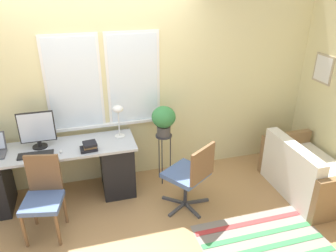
# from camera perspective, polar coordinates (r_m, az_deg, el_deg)

# --- Properties ---
(ground_plane) EXTENTS (14.00, 14.00, 0.00)m
(ground_plane) POSITION_cam_1_polar(r_m,az_deg,el_deg) (4.33, -9.20, -13.16)
(ground_plane) COLOR tan
(wall_back_with_window) EXTENTS (9.00, 0.12, 2.70)m
(wall_back_with_window) POSITION_cam_1_polar(r_m,az_deg,el_deg) (4.28, -11.58, 6.81)
(wall_back_with_window) COLOR beige
(wall_back_with_window) RESTS_ON ground_plane
(wall_right_with_picture) EXTENTS (0.08, 9.00, 2.70)m
(wall_right_with_picture) POSITION_cam_1_polar(r_m,az_deg,el_deg) (4.89, 26.96, 6.84)
(wall_right_with_picture) COLOR beige
(wall_right_with_picture) RESTS_ON ground_plane
(desk) EXTENTS (1.99, 0.59, 0.74)m
(desk) POSITION_cam_1_polar(r_m,az_deg,el_deg) (4.36, -18.84, -7.68)
(desk) COLOR #B2B7BC
(desk) RESTS_ON ground_plane
(monitor) EXTENTS (0.41, 0.18, 0.46)m
(monitor) POSITION_cam_1_polar(r_m,az_deg,el_deg) (4.17, -21.85, -0.58)
(monitor) COLOR black
(monitor) RESTS_ON desk
(keyboard) EXTENTS (0.40, 0.14, 0.02)m
(keyboard) POSITION_cam_1_polar(r_m,az_deg,el_deg) (4.09, -22.04, -4.67)
(keyboard) COLOR black
(keyboard) RESTS_ON desk
(mouse) EXTENTS (0.03, 0.06, 0.03)m
(mouse) POSITION_cam_1_polar(r_m,az_deg,el_deg) (4.05, -18.19, -4.25)
(mouse) COLOR silver
(mouse) RESTS_ON desk
(desk_lamp) EXTENTS (0.14, 0.14, 0.43)m
(desk_lamp) POSITION_cam_1_polar(r_m,az_deg,el_deg) (4.13, -8.69, 2.33)
(desk_lamp) COLOR white
(desk_lamp) RESTS_ON desk
(book_stack) EXTENTS (0.21, 0.17, 0.09)m
(book_stack) POSITION_cam_1_polar(r_m,az_deg,el_deg) (4.00, -13.54, -3.50)
(book_stack) COLOR black
(book_stack) RESTS_ON desk
(desk_chair_wooden) EXTENTS (0.47, 0.48, 0.90)m
(desk_chair_wooden) POSITION_cam_1_polar(r_m,az_deg,el_deg) (3.86, -20.93, -11.21)
(desk_chair_wooden) COLOR brown
(desk_chair_wooden) RESTS_ON ground_plane
(office_chair_swivel) EXTENTS (0.63, 0.64, 0.90)m
(office_chair_swivel) POSITION_cam_1_polar(r_m,az_deg,el_deg) (3.95, 3.95, -8.35)
(office_chair_swivel) COLOR #47474C
(office_chair_swivel) RESTS_ON ground_plane
(couch_loveseat) EXTENTS (0.76, 1.23, 0.74)m
(couch_loveseat) POSITION_cam_1_polar(r_m,az_deg,el_deg) (4.71, 23.02, -7.71)
(couch_loveseat) COLOR white
(couch_loveseat) RESTS_ON ground_plane
(plant_stand) EXTENTS (0.22, 0.22, 0.71)m
(plant_stand) POSITION_cam_1_polar(r_m,az_deg,el_deg) (4.38, -0.74, -2.93)
(plant_stand) COLOR #333338
(plant_stand) RESTS_ON ground_plane
(potted_plant) EXTENTS (0.31, 0.31, 0.40)m
(potted_plant) POSITION_cam_1_polar(r_m,az_deg,el_deg) (4.23, -0.77, 1.27)
(potted_plant) COLOR #514C47
(potted_plant) RESTS_ON plant_stand
(floor_rug_striped) EXTENTS (1.38, 0.88, 0.01)m
(floor_rug_striped) POSITION_cam_1_polar(r_m,az_deg,el_deg) (3.93, 16.20, -18.68)
(floor_rug_striped) COLOR gray
(floor_rug_striped) RESTS_ON ground_plane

